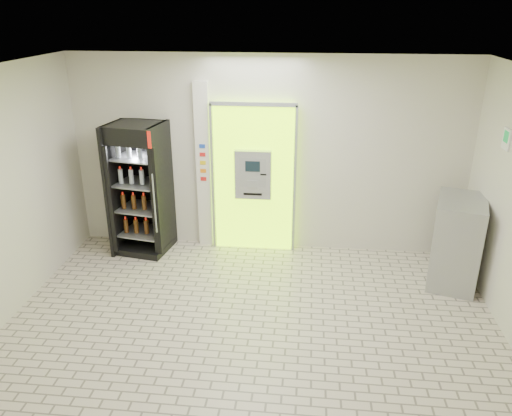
# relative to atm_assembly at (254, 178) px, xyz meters

# --- Properties ---
(ground) EXTENTS (6.00, 6.00, 0.00)m
(ground) POSITION_rel_atm_assembly_xyz_m (0.20, -2.41, -1.17)
(ground) COLOR #C1B3A0
(ground) RESTS_ON ground
(room_shell) EXTENTS (6.00, 6.00, 6.00)m
(room_shell) POSITION_rel_atm_assembly_xyz_m (0.20, -2.41, 0.67)
(room_shell) COLOR beige
(room_shell) RESTS_ON ground
(atm_assembly) EXTENTS (1.30, 0.24, 2.33)m
(atm_assembly) POSITION_rel_atm_assembly_xyz_m (0.00, 0.00, 0.00)
(atm_assembly) COLOR #A2FC03
(atm_assembly) RESTS_ON ground
(pillar) EXTENTS (0.22, 0.11, 2.60)m
(pillar) POSITION_rel_atm_assembly_xyz_m (-0.78, 0.04, 0.13)
(pillar) COLOR silver
(pillar) RESTS_ON ground
(beverage_cooler) EXTENTS (0.87, 0.82, 2.03)m
(beverage_cooler) POSITION_rel_atm_assembly_xyz_m (-1.72, -0.25, -0.20)
(beverage_cooler) COLOR black
(beverage_cooler) RESTS_ON ground
(steel_cabinet) EXTENTS (0.86, 1.05, 1.23)m
(steel_cabinet) POSITION_rel_atm_assembly_xyz_m (2.88, -0.78, -0.56)
(steel_cabinet) COLOR #9A9DA1
(steel_cabinet) RESTS_ON ground
(exit_sign) EXTENTS (0.02, 0.22, 0.26)m
(exit_sign) POSITION_rel_atm_assembly_xyz_m (3.19, -1.01, 0.95)
(exit_sign) COLOR white
(exit_sign) RESTS_ON room_shell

